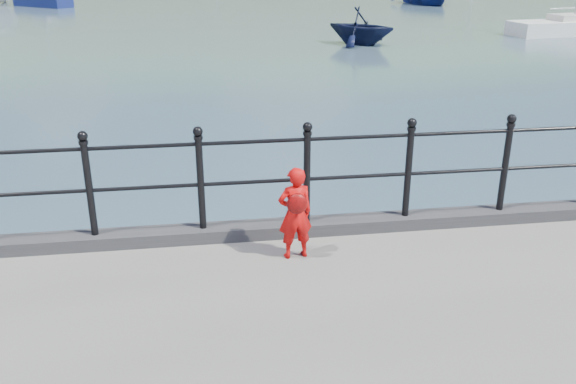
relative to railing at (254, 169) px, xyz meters
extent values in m
plane|color=#2D4251|center=(0.00, 0.15, -1.82)|extent=(600.00, 600.00, 0.00)
cube|color=#28282B|center=(0.00, 0.00, -0.75)|extent=(60.00, 0.30, 0.15)
cylinder|color=black|center=(0.00, 0.00, -0.15)|extent=(18.00, 0.04, 0.04)
cylinder|color=black|center=(0.00, 0.00, 0.32)|extent=(18.00, 0.04, 0.04)
cylinder|color=black|center=(-1.80, 0.00, -0.15)|extent=(0.08, 0.08, 1.05)
sphere|color=black|center=(-1.80, 0.00, 0.47)|extent=(0.11, 0.11, 0.11)
cylinder|color=black|center=(-0.60, 0.00, -0.15)|extent=(0.08, 0.08, 1.05)
sphere|color=black|center=(-0.60, 0.00, 0.47)|extent=(0.11, 0.11, 0.11)
cylinder|color=black|center=(0.60, 0.00, -0.15)|extent=(0.08, 0.08, 1.05)
sphere|color=black|center=(0.60, 0.00, 0.47)|extent=(0.11, 0.11, 0.11)
cylinder|color=black|center=(1.80, 0.00, -0.15)|extent=(0.08, 0.08, 1.05)
sphere|color=black|center=(1.80, 0.00, 0.47)|extent=(0.11, 0.11, 0.11)
cylinder|color=black|center=(3.00, 0.00, -0.15)|extent=(0.08, 0.08, 1.05)
sphere|color=black|center=(3.00, 0.00, 0.47)|extent=(0.11, 0.11, 0.11)
ellipsoid|color=#333A21|center=(20.00, 195.15, -17.22)|extent=(400.00, 100.00, 88.00)
ellipsoid|color=#387026|center=(60.00, 255.15, -29.12)|extent=(600.00, 180.00, 156.00)
imported|color=red|center=(0.37, -0.57, -0.31)|extent=(0.41, 0.30, 1.02)
ellipsoid|color=red|center=(0.37, -0.70, -0.15)|extent=(0.22, 0.11, 0.23)
imported|color=black|center=(6.88, 21.32, -0.98)|extent=(4.22, 4.19, 1.68)
cube|color=white|center=(18.67, 23.36, -1.57)|extent=(7.02, 2.78, 0.90)
cube|color=beige|center=(18.67, 23.36, -1.07)|extent=(2.54, 1.63, 0.50)
cylinder|color=#A5A5A8|center=(18.67, 23.36, -0.52)|extent=(3.05, 0.47, 0.06)
cube|color=navy|center=(-11.91, 44.00, -1.57)|extent=(4.84, 4.30, 0.90)
camera|label=1|loc=(-0.56, -6.40, 2.30)|focal=38.00mm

